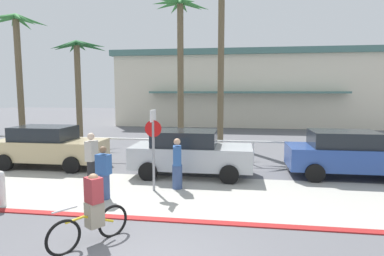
{
  "coord_description": "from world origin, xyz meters",
  "views": [
    {
      "loc": [
        1.65,
        -5.16,
        3.15
      ],
      "look_at": [
        0.04,
        6.0,
        1.83
      ],
      "focal_mm": 30.16,
      "sensor_mm": 36.0,
      "label": 1
    }
  ],
  "objects_px": {
    "palm_tree_0": "(17,45)",
    "palm_tree_1": "(78,63)",
    "palm_tree_3": "(222,20)",
    "bollard_0": "(1,188)",
    "stop_sign_bike_lane": "(153,138)",
    "palm_tree_2": "(180,34)",
    "cyclist_yellow_0": "(92,211)",
    "car_blue_3": "(349,154)",
    "car_tan_1": "(49,146)",
    "pedestrian_2": "(104,175)",
    "car_silver_2": "(190,153)",
    "pedestrian_1": "(92,161)",
    "pedestrian_0": "(177,166)"
  },
  "relations": [
    {
      "from": "palm_tree_2",
      "to": "car_tan_1",
      "type": "xyz_separation_m",
      "value": [
        -4.31,
        -6.55,
        -5.48
      ]
    },
    {
      "from": "car_silver_2",
      "to": "pedestrian_1",
      "type": "height_order",
      "value": "pedestrian_1"
    },
    {
      "from": "car_silver_2",
      "to": "cyclist_yellow_0",
      "type": "distance_m",
      "value": 5.7
    },
    {
      "from": "pedestrian_1",
      "to": "pedestrian_2",
      "type": "bearing_deg",
      "value": -52.25
    },
    {
      "from": "palm_tree_1",
      "to": "palm_tree_3",
      "type": "bearing_deg",
      "value": 0.87
    },
    {
      "from": "pedestrian_1",
      "to": "car_tan_1",
      "type": "bearing_deg",
      "value": 142.1
    },
    {
      "from": "car_tan_1",
      "to": "pedestrian_0",
      "type": "height_order",
      "value": "car_tan_1"
    },
    {
      "from": "palm_tree_0",
      "to": "car_blue_3",
      "type": "xyz_separation_m",
      "value": [
        16.92,
        -5.48,
        -4.91
      ]
    },
    {
      "from": "stop_sign_bike_lane",
      "to": "palm_tree_2",
      "type": "xyz_separation_m",
      "value": [
        -0.81,
        9.09,
        4.67
      ]
    },
    {
      "from": "palm_tree_1",
      "to": "palm_tree_2",
      "type": "bearing_deg",
      "value": -0.08
    },
    {
      "from": "bollard_0",
      "to": "palm_tree_3",
      "type": "xyz_separation_m",
      "value": [
        5.33,
        11.17,
        6.6
      ]
    },
    {
      "from": "bollard_0",
      "to": "car_blue_3",
      "type": "xyz_separation_m",
      "value": [
        10.3,
        4.54,
        0.35
      ]
    },
    {
      "from": "palm_tree_1",
      "to": "car_blue_3",
      "type": "relative_size",
      "value": 1.4
    },
    {
      "from": "stop_sign_bike_lane",
      "to": "palm_tree_2",
      "type": "distance_m",
      "value": 10.25
    },
    {
      "from": "bollard_0",
      "to": "pedestrian_2",
      "type": "height_order",
      "value": "pedestrian_2"
    },
    {
      "from": "cyclist_yellow_0",
      "to": "car_blue_3",
      "type": "bearing_deg",
      "value": 41.77
    },
    {
      "from": "palm_tree_2",
      "to": "pedestrian_1",
      "type": "bearing_deg",
      "value": -98.66
    },
    {
      "from": "bollard_0",
      "to": "cyclist_yellow_0",
      "type": "xyz_separation_m",
      "value": [
        3.39,
        -1.64,
        0.18
      ]
    },
    {
      "from": "bollard_0",
      "to": "palm_tree_0",
      "type": "height_order",
      "value": "palm_tree_0"
    },
    {
      "from": "bollard_0",
      "to": "car_tan_1",
      "type": "xyz_separation_m",
      "value": [
        -1.39,
        4.48,
        0.35
      ]
    },
    {
      "from": "palm_tree_3",
      "to": "cyclist_yellow_0",
      "type": "distance_m",
      "value": 14.46
    },
    {
      "from": "bollard_0",
      "to": "car_tan_1",
      "type": "height_order",
      "value": "car_tan_1"
    },
    {
      "from": "bollard_0",
      "to": "car_silver_2",
      "type": "bearing_deg",
      "value": 40.68
    },
    {
      "from": "stop_sign_bike_lane",
      "to": "pedestrian_1",
      "type": "bearing_deg",
      "value": 173.66
    },
    {
      "from": "palm_tree_1",
      "to": "palm_tree_2",
      "type": "height_order",
      "value": "palm_tree_2"
    },
    {
      "from": "car_silver_2",
      "to": "pedestrian_1",
      "type": "distance_m",
      "value": 3.49
    },
    {
      "from": "pedestrian_0",
      "to": "pedestrian_1",
      "type": "relative_size",
      "value": 0.92
    },
    {
      "from": "stop_sign_bike_lane",
      "to": "cyclist_yellow_0",
      "type": "relative_size",
      "value": 1.68
    },
    {
      "from": "pedestrian_1",
      "to": "pedestrian_2",
      "type": "xyz_separation_m",
      "value": [
        0.93,
        -1.21,
        -0.11
      ]
    },
    {
      "from": "bollard_0",
      "to": "pedestrian_0",
      "type": "height_order",
      "value": "pedestrian_0"
    },
    {
      "from": "palm_tree_0",
      "to": "pedestrian_2",
      "type": "height_order",
      "value": "palm_tree_0"
    },
    {
      "from": "car_blue_3",
      "to": "pedestrian_0",
      "type": "xyz_separation_m",
      "value": [
        -5.89,
        -2.29,
        -0.11
      ]
    },
    {
      "from": "palm_tree_3",
      "to": "car_blue_3",
      "type": "bearing_deg",
      "value": -53.14
    },
    {
      "from": "car_tan_1",
      "to": "palm_tree_0",
      "type": "bearing_deg",
      "value": 133.41
    },
    {
      "from": "palm_tree_1",
      "to": "car_tan_1",
      "type": "height_order",
      "value": "palm_tree_1"
    },
    {
      "from": "palm_tree_2",
      "to": "palm_tree_3",
      "type": "height_order",
      "value": "palm_tree_3"
    },
    {
      "from": "palm_tree_3",
      "to": "bollard_0",
      "type": "bearing_deg",
      "value": -115.5
    },
    {
      "from": "stop_sign_bike_lane",
      "to": "palm_tree_2",
      "type": "height_order",
      "value": "palm_tree_2"
    },
    {
      "from": "palm_tree_3",
      "to": "pedestrian_2",
      "type": "relative_size",
      "value": 6.17
    },
    {
      "from": "pedestrian_0",
      "to": "pedestrian_2",
      "type": "distance_m",
      "value": 2.3
    },
    {
      "from": "stop_sign_bike_lane",
      "to": "palm_tree_0",
      "type": "xyz_separation_m",
      "value": [
        -10.35,
        8.08,
        4.1
      ]
    },
    {
      "from": "palm_tree_3",
      "to": "pedestrian_0",
      "type": "height_order",
      "value": "palm_tree_3"
    },
    {
      "from": "palm_tree_3",
      "to": "car_blue_3",
      "type": "relative_size",
      "value": 2.19
    },
    {
      "from": "palm_tree_0",
      "to": "palm_tree_1",
      "type": "relative_size",
      "value": 1.23
    },
    {
      "from": "stop_sign_bike_lane",
      "to": "palm_tree_3",
      "type": "distance_m",
      "value": 10.83
    },
    {
      "from": "palm_tree_1",
      "to": "car_blue_3",
      "type": "height_order",
      "value": "palm_tree_1"
    },
    {
      "from": "palm_tree_2",
      "to": "car_tan_1",
      "type": "height_order",
      "value": "palm_tree_2"
    },
    {
      "from": "palm_tree_3",
      "to": "pedestrian_2",
      "type": "distance_m",
      "value": 12.37
    },
    {
      "from": "stop_sign_bike_lane",
      "to": "bollard_0",
      "type": "relative_size",
      "value": 2.56
    },
    {
      "from": "palm_tree_0",
      "to": "palm_tree_1",
      "type": "distance_m",
      "value": 3.54
    }
  ]
}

